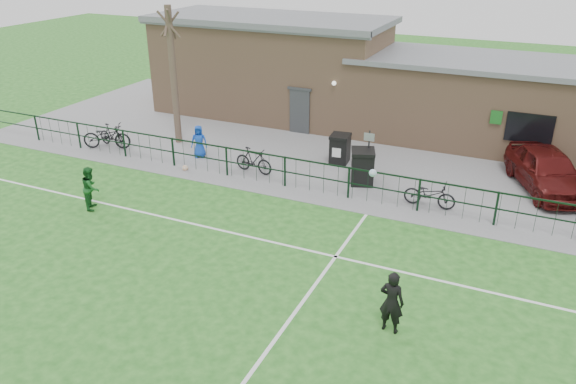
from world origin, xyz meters
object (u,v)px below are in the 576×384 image
at_px(wheelie_bin_left, 340,149).
at_px(ball_ground, 185,168).
at_px(bicycle_c, 107,136).
at_px(outfield_player, 91,188).
at_px(sign_post, 368,156).
at_px(bicycle_e, 430,194).
at_px(spectator_child, 199,141).
at_px(bare_tree, 174,77).
at_px(car_maroon, 547,170).
at_px(wheelie_bin_right, 362,168).
at_px(bicycle_b, 112,135).
at_px(bicycle_d, 254,160).

distance_m(wheelie_bin_left, ball_ground, 6.35).
height_order(bicycle_c, outfield_player, outfield_player).
bearing_deg(sign_post, bicycle_e, -26.42).
bearing_deg(spectator_child, bare_tree, 124.33).
height_order(car_maroon, ball_ground, car_maroon).
height_order(bare_tree, ball_ground, bare_tree).
height_order(wheelie_bin_right, spectator_child, spectator_child).
distance_m(wheelie_bin_right, bicycle_e, 2.92).
xyz_separation_m(bare_tree, sign_post, (9.14, -0.71, -1.98)).
height_order(spectator_child, outfield_player, outfield_player).
distance_m(bicycle_b, bicycle_d, 7.15).
xyz_separation_m(bicycle_b, bicycle_e, (14.10, -0.31, -0.03)).
xyz_separation_m(bare_tree, wheelie_bin_left, (7.54, 0.67, -2.43)).
bearing_deg(ball_ground, outfield_player, -103.25).
bearing_deg(bicycle_b, bicycle_d, -80.39).
relative_size(bare_tree, car_maroon, 1.31).
xyz_separation_m(wheelie_bin_left, spectator_child, (-5.61, -1.91, 0.14)).
distance_m(wheelie_bin_right, bicycle_c, 11.45).
distance_m(wheelie_bin_right, car_maroon, 6.70).
xyz_separation_m(bicycle_c, bicycle_e, (14.14, 0.00, -0.09)).
bearing_deg(bicycle_e, sign_post, 63.54).
xyz_separation_m(bicycle_b, ball_ground, (4.53, -1.04, -0.40)).
distance_m(sign_post, bicycle_b, 11.52).
distance_m(wheelie_bin_left, sign_post, 2.17).
xyz_separation_m(sign_post, bicycle_d, (-4.32, -1.11, -0.49)).
height_order(car_maroon, bicycle_d, car_maroon).
bearing_deg(outfield_player, spectator_child, -36.99).
bearing_deg(bare_tree, sign_post, -4.42).
distance_m(bare_tree, car_maroon, 15.56).
relative_size(bicycle_d, spectator_child, 1.23).
height_order(bicycle_b, outfield_player, outfield_player).
distance_m(sign_post, spectator_child, 7.24).
relative_size(wheelie_bin_right, ball_ground, 5.29).
distance_m(bicycle_b, ball_ground, 4.67).
xyz_separation_m(car_maroon, ball_ground, (-13.15, -3.96, -0.68)).
xyz_separation_m(bicycle_b, bicycle_c, (-0.04, -0.31, 0.05)).
distance_m(bicycle_c, ball_ground, 4.65).
xyz_separation_m(sign_post, bicycle_c, (-11.51, -1.31, -0.45)).
distance_m(bare_tree, ball_ground, 4.56).
bearing_deg(outfield_player, bicycle_b, 4.41).
relative_size(sign_post, bicycle_b, 1.20).
relative_size(bicycle_e, ball_ground, 7.54).
bearing_deg(bicycle_b, bicycle_e, -80.81).
height_order(wheelie_bin_left, wheelie_bin_right, wheelie_bin_right).
distance_m(sign_post, car_maroon, 6.50).
bearing_deg(bicycle_d, sign_post, -68.11).
bearing_deg(bicycle_e, wheelie_bin_left, 57.58).
relative_size(sign_post, bicycle_c, 0.95).
xyz_separation_m(sign_post, bicycle_b, (-11.47, -1.00, -0.50)).
height_order(wheelie_bin_right, ball_ground, wheelie_bin_right).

